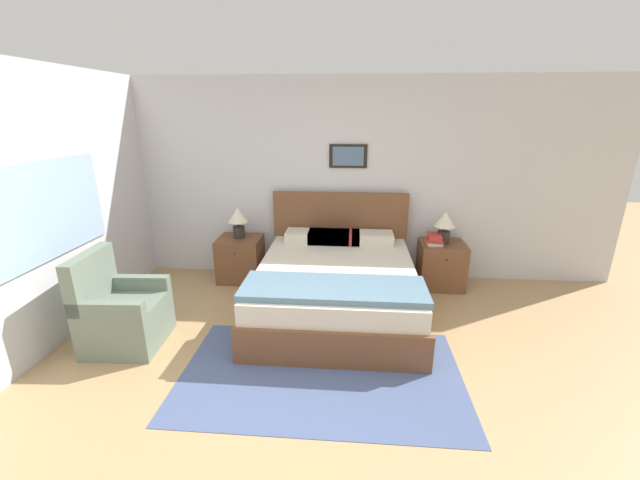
# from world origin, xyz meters

# --- Properties ---
(ground_plane) EXTENTS (16.00, 16.00, 0.00)m
(ground_plane) POSITION_xyz_m (0.00, 0.00, 0.00)
(ground_plane) COLOR tan
(wall_back) EXTENTS (7.44, 0.09, 2.60)m
(wall_back) POSITION_xyz_m (0.00, 2.92, 1.30)
(wall_back) COLOR silver
(wall_back) RESTS_ON ground_plane
(wall_left) EXTENTS (0.08, 5.29, 2.60)m
(wall_left) POSITION_xyz_m (-2.55, 1.43, 1.30)
(wall_left) COLOR silver
(wall_left) RESTS_ON ground_plane
(area_rug_main) EXTENTS (2.42, 1.44, 0.01)m
(area_rug_main) POSITION_xyz_m (0.06, 0.65, 0.00)
(area_rug_main) COLOR #47567F
(area_rug_main) RESTS_ON ground_plane
(bed) EXTENTS (1.76, 2.10, 1.17)m
(bed) POSITION_xyz_m (0.14, 1.81, 0.32)
(bed) COLOR brown
(bed) RESTS_ON ground_plane
(armchair) EXTENTS (0.70, 0.71, 0.94)m
(armchair) POSITION_xyz_m (-1.89, 0.98, 0.32)
(armchair) COLOR slate
(armchair) RESTS_ON ground_plane
(nightstand_near_window) EXTENTS (0.56, 0.51, 0.59)m
(nightstand_near_window) POSITION_xyz_m (-1.17, 2.59, 0.29)
(nightstand_near_window) COLOR brown
(nightstand_near_window) RESTS_ON ground_plane
(nightstand_by_door) EXTENTS (0.56, 0.51, 0.59)m
(nightstand_by_door) POSITION_xyz_m (1.46, 2.59, 0.29)
(nightstand_by_door) COLOR brown
(nightstand_by_door) RESTS_ON ground_plane
(table_lamp_near_window) EXTENTS (0.26, 0.26, 0.40)m
(table_lamp_near_window) POSITION_xyz_m (-1.18, 2.61, 0.85)
(table_lamp_near_window) COLOR #2D2823
(table_lamp_near_window) RESTS_ON nightstand_near_window
(table_lamp_by_door) EXTENTS (0.26, 0.26, 0.40)m
(table_lamp_by_door) POSITION_xyz_m (1.46, 2.61, 0.85)
(table_lamp_by_door) COLOR #2D2823
(table_lamp_by_door) RESTS_ON nightstand_by_door
(book_thick_bottom) EXTENTS (0.19, 0.21, 0.04)m
(book_thick_bottom) POSITION_xyz_m (1.33, 2.54, 0.61)
(book_thick_bottom) COLOR silver
(book_thick_bottom) RESTS_ON nightstand_by_door
(book_hardcover_middle) EXTENTS (0.25, 0.24, 0.03)m
(book_hardcover_middle) POSITION_xyz_m (1.33, 2.54, 0.64)
(book_hardcover_middle) COLOR #B7332D
(book_hardcover_middle) RESTS_ON book_thick_bottom
(book_novel_upper) EXTENTS (0.17, 0.25, 0.04)m
(book_novel_upper) POSITION_xyz_m (1.33, 2.54, 0.68)
(book_novel_upper) COLOR #B7332D
(book_novel_upper) RESTS_ON book_hardcover_middle
(book_slim_near_top) EXTENTS (0.18, 0.25, 0.03)m
(book_slim_near_top) POSITION_xyz_m (1.33, 2.54, 0.71)
(book_slim_near_top) COLOR #B7332D
(book_slim_near_top) RESTS_ON book_novel_upper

